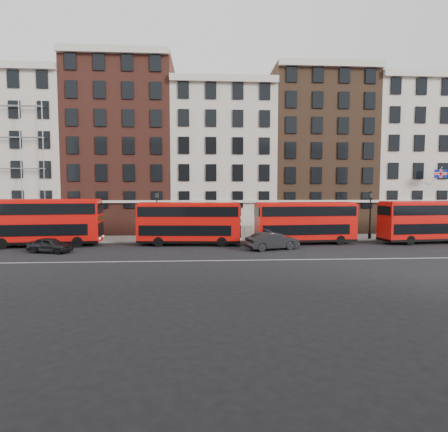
{
  "coord_description": "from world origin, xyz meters",
  "views": [
    {
      "loc": [
        -2.52,
        -28.91,
        5.38
      ],
      "look_at": [
        -0.52,
        5.0,
        3.0
      ],
      "focal_mm": 28.0,
      "sensor_mm": 36.0,
      "label": 1
    }
  ],
  "objects": [
    {
      "name": "bus_b",
      "position": [
        -3.98,
        6.1,
        2.3
      ],
      "size": [
        10.36,
        3.13,
        4.29
      ],
      "rotation": [
        0.0,
        0.0,
        -0.07
      ],
      "color": "red",
      "rests_on": "ground"
    },
    {
      "name": "lamp_post_right",
      "position": [
        15.96,
        8.69,
        3.08
      ],
      "size": [
        0.44,
        0.44,
        5.33
      ],
      "color": "black",
      "rests_on": "pavement"
    },
    {
      "name": "pavement",
      "position": [
        0.0,
        10.5,
        0.07
      ],
      "size": [
        80.0,
        5.0,
        0.15
      ],
      "primitive_type": "cube",
      "color": "gray",
      "rests_on": "ground"
    },
    {
      "name": "building_terrace",
      "position": [
        -0.31,
        17.88,
        10.24
      ],
      "size": [
        64.0,
        11.95,
        22.0
      ],
      "color": "beige",
      "rests_on": "ground"
    },
    {
      "name": "lamp_post_left",
      "position": [
        -7.49,
        8.79,
        3.08
      ],
      "size": [
        0.44,
        0.44,
        5.33
      ],
      "color": "black",
      "rests_on": "pavement"
    },
    {
      "name": "iron_railings",
      "position": [
        0.0,
        12.7,
        0.65
      ],
      "size": [
        6.6,
        0.06,
        1.0
      ],
      "primitive_type": null,
      "color": "black",
      "rests_on": "pavement"
    },
    {
      "name": "road_centre_line",
      "position": [
        0.0,
        -2.0,
        0.01
      ],
      "size": [
        70.0,
        0.12,
        0.01
      ],
      "primitive_type": "cube",
      "color": "white",
      "rests_on": "ground"
    },
    {
      "name": "car_rear",
      "position": [
        -16.04,
        2.43,
        0.67
      ],
      "size": [
        4.21,
        2.54,
        1.34
      ],
      "primitive_type": "imported",
      "rotation": [
        0.0,
        0.0,
        1.31
      ],
      "color": "black",
      "rests_on": "ground"
    },
    {
      "name": "traffic_light",
      "position": [
        22.19,
        8.15,
        2.45
      ],
      "size": [
        0.25,
        0.45,
        3.27
      ],
      "color": "black",
      "rests_on": "pavement"
    },
    {
      "name": "ground",
      "position": [
        0.0,
        0.0,
        0.0
      ],
      "size": [
        120.0,
        120.0,
        0.0
      ],
      "primitive_type": "plane",
      "color": "black",
      "rests_on": "ground"
    },
    {
      "name": "bus_d",
      "position": [
        21.0,
        6.1,
        2.35
      ],
      "size": [
        10.65,
        3.59,
        4.39
      ],
      "rotation": [
        0.0,
        0.0,
        0.11
      ],
      "color": "red",
      "rests_on": "ground"
    },
    {
      "name": "kerb",
      "position": [
        0.0,
        8.0,
        0.08
      ],
      "size": [
        80.0,
        0.3,
        0.16
      ],
      "primitive_type": "cube",
      "color": "gray",
      "rests_on": "ground"
    },
    {
      "name": "bus_a",
      "position": [
        -18.37,
        6.1,
        2.5
      ],
      "size": [
        11.28,
        3.69,
        4.66
      ],
      "rotation": [
        0.0,
        0.0,
        0.09
      ],
      "color": "red",
      "rests_on": "ground"
    },
    {
      "name": "car_front",
      "position": [
        3.86,
        2.92,
        0.81
      ],
      "size": [
        5.23,
        3.17,
        1.63
      ],
      "primitive_type": "imported",
      "rotation": [
        0.0,
        0.0,
        1.89
      ],
      "color": "black",
      "rests_on": "ground"
    },
    {
      "name": "bus_c",
      "position": [
        7.87,
        6.1,
        2.3
      ],
      "size": [
        10.39,
        3.32,
        4.29
      ],
      "rotation": [
        0.0,
        0.0,
        0.09
      ],
      "color": "red",
      "rests_on": "ground"
    }
  ]
}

